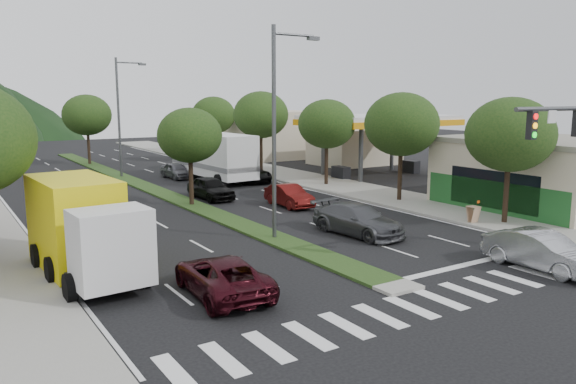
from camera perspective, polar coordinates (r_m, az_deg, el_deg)
ground at (r=20.97m, az=10.23°, el=-9.31°), size 160.00×160.00×0.00m
sidewalk_right at (r=47.78m, az=0.80°, el=1.56°), size 5.00×90.00×0.15m
median at (r=45.07m, az=-14.75°, el=0.74°), size 1.60×56.00×0.12m
crosswalk at (r=19.64m, az=14.26°, el=-10.76°), size 19.00×2.20×0.01m
storefront_right at (r=37.96m, az=24.22°, el=1.57°), size 9.00×10.00×4.00m
gas_canopy at (r=48.96m, az=9.18°, el=7.01°), size 12.20×8.20×5.25m
bldg_right_far at (r=67.30m, az=-3.19°, el=6.04°), size 10.00×16.00×5.20m
tree_r_a at (r=31.64m, az=21.62°, el=5.44°), size 4.60×4.60×6.63m
tree_r_b at (r=36.86m, az=11.47°, el=6.75°), size 4.80×4.80×6.94m
tree_r_c at (r=42.98m, az=3.97°, el=6.90°), size 4.40×4.40×6.48m
tree_r_d at (r=51.32m, az=-2.77°, el=7.83°), size 5.00×5.00×7.17m
tree_r_e at (r=60.20m, az=-7.58°, el=7.74°), size 4.60×4.60×6.71m
tree_med_near at (r=35.26m, az=-9.95°, el=5.68°), size 4.00×4.00×6.02m
tree_med_far at (r=60.03m, az=-19.76°, el=7.37°), size 4.80×4.80×6.94m
streetlight_near at (r=26.39m, az=-1.05°, el=7.07°), size 2.60×0.25×10.00m
streetlight_mid at (r=49.42m, az=-16.62°, el=7.84°), size 2.60×0.25×10.00m
sedan_silver at (r=24.39m, az=24.37°, el=-5.46°), size 1.65×4.67×1.53m
suv_maroon at (r=19.62m, az=-6.73°, el=-8.45°), size 2.64×5.07×1.36m
car_queue_a at (r=37.92m, az=-7.86°, el=0.41°), size 1.94×4.47×1.50m
car_queue_b at (r=28.06m, az=7.10°, el=-2.81°), size 2.68×5.39×1.51m
car_queue_c at (r=35.05m, az=0.10°, el=-0.37°), size 1.64×4.20×1.36m
car_queue_d at (r=45.48m, az=-3.93°, el=1.93°), size 2.91×5.29×1.40m
car_queue_e at (r=48.19m, az=-11.28°, el=2.15°), size 1.73×3.95×1.32m
box_truck at (r=22.74m, az=-20.17°, el=-3.73°), size 3.27×7.57×3.66m
motorhome at (r=46.56m, az=-7.68°, el=3.73°), size 3.49×10.19×3.87m
a_frame_sign at (r=31.48m, az=18.31°, el=-2.00°), size 0.53×0.61×1.20m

